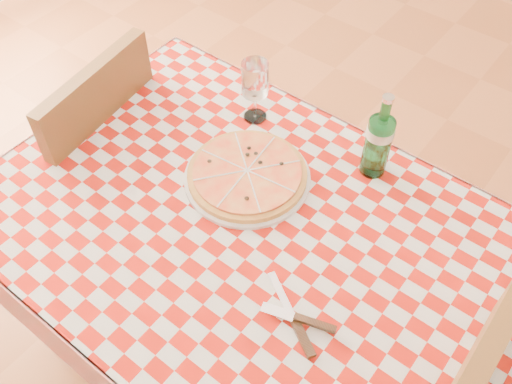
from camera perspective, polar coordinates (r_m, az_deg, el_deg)
dining_table at (r=1.42m, az=-0.85°, el=-5.93°), size 1.20×0.80×0.75m
tablecloth at (r=1.35m, az=-0.90°, el=-3.69°), size 1.30×0.90×0.01m
chair_far at (r=1.87m, az=-16.05°, el=3.12°), size 0.47×0.47×0.92m
pizza_plate at (r=1.42m, az=-0.89°, el=1.84°), size 0.35×0.35×0.04m
water_bottle at (r=1.40m, az=12.26°, el=5.53°), size 0.09×0.09×0.24m
wine_glass at (r=1.54m, az=-0.10°, el=10.01°), size 0.09×0.09×0.18m
cutlery at (r=1.21m, az=3.81°, el=-12.41°), size 0.23×0.20×0.02m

